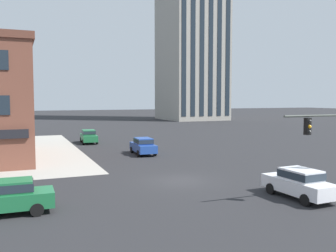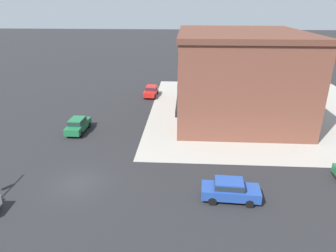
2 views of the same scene
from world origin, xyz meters
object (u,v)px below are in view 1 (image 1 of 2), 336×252
car_cross_eastbound (89,136)px  car_cross_westbound (8,196)px  car_main_southbound_near (299,182)px  car_main_northbound_near (143,145)px

car_cross_eastbound → car_cross_westbound: same height
car_main_southbound_near → car_cross_westbound: bearing=168.7°
car_main_northbound_near → car_main_southbound_near: 19.30m
car_cross_westbound → car_main_southbound_near: bearing=-11.3°
car_main_northbound_near → car_main_southbound_near: (2.95, -19.08, 0.00)m
car_main_southbound_near → car_cross_westbound: size_ratio=1.01×
car_main_northbound_near → car_cross_eastbound: same height
car_cross_eastbound → car_cross_westbound: size_ratio=1.02×
car_main_southbound_near → car_cross_eastbound: same height
car_main_northbound_near → car_main_southbound_near: same height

